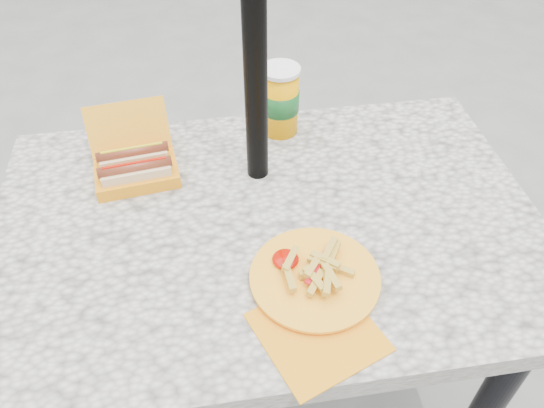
{
  "coord_description": "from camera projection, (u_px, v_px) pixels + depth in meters",
  "views": [
    {
      "loc": [
        -0.11,
        -0.8,
        1.58
      ],
      "look_at": [
        0.01,
        -0.0,
        0.8
      ],
      "focal_mm": 35.0,
      "sensor_mm": 36.0,
      "label": 1
    }
  ],
  "objects": [
    {
      "name": "soda_cup",
      "position": [
        280.0,
        100.0,
        1.33
      ],
      "size": [
        0.1,
        0.1,
        0.18
      ],
      "rotation": [
        0.0,
        0.0,
        -0.35
      ],
      "color": "#FFA200",
      "rests_on": "picnic_table"
    },
    {
      "name": "fries_plate",
      "position": [
        315.0,
        280.0,
        1.02
      ],
      "size": [
        0.28,
        0.37,
        0.05
      ],
      "rotation": [
        0.0,
        0.0,
        0.13
      ],
      "color": "orange",
      "rests_on": "picnic_table"
    },
    {
      "name": "hotdog_box",
      "position": [
        135.0,
        166.0,
        1.24
      ],
      "size": [
        0.21,
        0.2,
        0.15
      ],
      "rotation": [
        0.0,
        0.0,
        0.13
      ],
      "color": "#FFA61F",
      "rests_on": "picnic_table"
    },
    {
      "name": "ground",
      "position": [
        269.0,
        384.0,
        1.68
      ],
      "size": [
        60.0,
        60.0,
        0.0
      ],
      "primitive_type": "plane",
      "color": "slate"
    },
    {
      "name": "umbrella_pole",
      "position": [
        255.0,
        36.0,
        1.03
      ],
      "size": [
        0.05,
        0.05,
        2.2
      ],
      "primitive_type": "cylinder",
      "color": "black",
      "rests_on": "ground"
    },
    {
      "name": "picnic_table",
      "position": [
        268.0,
        252.0,
        1.23
      ],
      "size": [
        1.2,
        0.8,
        0.75
      ],
      "color": "beige",
      "rests_on": "ground"
    }
  ]
}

